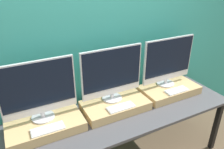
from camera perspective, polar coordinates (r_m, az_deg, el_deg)
wall_back at (r=2.26m, az=-3.04°, el=7.94°), size 8.00×0.04×2.60m
workbench at (r=2.23m, az=1.90°, el=-11.37°), size 2.41×0.70×0.70m
wooden_riser_left at (r=2.06m, az=-16.96°, el=-12.72°), size 0.66×0.36×0.09m
monitor_left at (r=1.94m, az=-18.63°, el=-3.85°), size 0.64×0.20×0.55m
keyboard_left at (r=1.94m, az=-16.44°, el=-13.52°), size 0.27×0.11×0.01m
wooden_riser_center at (r=2.23m, az=0.84°, el=-8.09°), size 0.66×0.36×0.09m
monitor_center at (r=2.12m, az=0.02°, el=0.26°), size 0.64×0.20×0.55m
keyboard_center at (r=2.12m, az=2.36°, el=-8.51°), size 0.27×0.11×0.01m
wooden_riser_right at (r=2.59m, az=14.65°, el=-3.87°), size 0.66×0.36×0.09m
monitor_right at (r=2.49m, az=14.46°, el=3.44°), size 0.64×0.20×0.55m
keyboard_right at (r=2.49m, az=16.53°, el=-4.00°), size 0.27×0.11×0.01m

